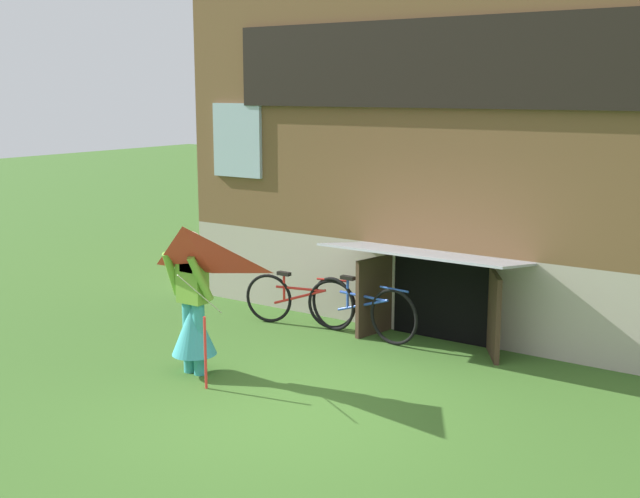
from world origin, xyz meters
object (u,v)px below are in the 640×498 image
at_px(bicycle_blue, 362,309).
at_px(person, 193,314).
at_px(kite, 184,271).
at_px(bicycle_red, 300,300).

bearing_deg(bicycle_blue, person, -104.62).
height_order(kite, bicycle_red, kite).
xyz_separation_m(kite, bicycle_blue, (0.42, 2.90, -1.00)).
height_order(person, kite, kite).
bearing_deg(person, bicycle_blue, 44.89).
distance_m(person, kite, 1.00).
relative_size(person, bicycle_blue, 0.96).
height_order(kite, bicycle_blue, kite).
relative_size(kite, bicycle_blue, 0.98).
relative_size(bicycle_blue, bicycle_red, 1.09).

